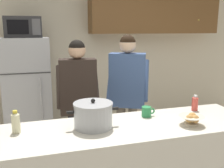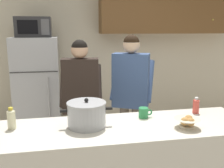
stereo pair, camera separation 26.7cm
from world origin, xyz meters
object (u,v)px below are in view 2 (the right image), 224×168
Objects in this scene: refrigerator at (38,92)px; cooking_pot at (87,114)px; bottle_near_edge at (196,105)px; bottle_mid_counter at (11,118)px; coffee_mug at (144,113)px; microwave at (34,27)px; person_near_pot at (81,93)px; person_by_sink at (131,88)px; bread_bowl at (187,122)px.

refrigerator is 3.67× the size of cooking_pot.
bottle_mid_counter reaches higher than bottle_near_edge.
bottle_near_edge reaches higher than coffee_mug.
microwave is at bearing 135.45° from bottle_near_edge.
person_near_pot is 0.97× the size of person_by_sink.
person_near_pot is 0.82m from cooking_pot.
cooking_pot reaches higher than coffee_mug.
person_by_sink is at bearing 124.66° from bottle_near_edge.
bottle_mid_counter is at bearing -91.49° from refrigerator.
person_by_sink reaches higher than bottle_mid_counter.
refrigerator is at bearing 88.51° from bottle_mid_counter.
cooking_pot reaches higher than bottle_mid_counter.
cooking_pot is 0.62m from bottle_mid_counter.
refrigerator reaches higher than coffee_mug.
bread_bowl is at bearing -55.03° from refrigerator.
cooking_pot is 3.36× the size of coffee_mug.
bottle_mid_counter is at bearing -176.97° from bottle_near_edge.
bottle_near_edge is 0.87× the size of bottle_mid_counter.
refrigerator is at bearing 135.07° from bottle_near_edge.
cooking_pot is at bearing -172.18° from bottle_near_edge.
coffee_mug is at bearing -176.91° from bottle_near_edge.
coffee_mug is 0.54m from bottle_near_edge.
microwave is 2.44m from bottle_near_edge.
cooking_pot is at bearing -72.40° from refrigerator.
bottle_near_edge is (1.08, -0.67, -0.01)m from person_near_pot.
refrigerator is 1.53m from person_by_sink.
microwave is 1.66m from person_by_sink.
person_near_pot is at bearing -59.05° from microwave.
refrigerator is 1.15m from person_near_pot.
cooking_pot is at bearing -72.20° from microwave.
coffee_mug is 0.71× the size of bottle_mid_counter.
coffee_mug is 1.16m from bottle_mid_counter.
coffee_mug is (-0.06, -0.72, -0.07)m from person_by_sink.
bottle_mid_counter is (-0.05, -1.74, 0.20)m from refrigerator.
person_near_pot is at bearing 128.99° from bread_bowl.
microwave reaches higher than bread_bowl.
person_near_pot reaches higher than bottle_near_edge.
bottle_near_edge is at bearing -44.55° from microwave.
person_near_pot is at bearing 127.60° from coffee_mug.
person_by_sink is 1.03m from cooking_pot.
microwave is 0.29× the size of person_by_sink.
person_by_sink is at bearing 85.01° from coffee_mug.
cooking_pot is 2.40× the size of bottle_mid_counter.
bottle_mid_counter is at bearing -129.32° from person_near_pot.
refrigerator is at bearing 90.07° from microwave.
microwave reaches higher than bottle_mid_counter.
bread_bowl is at bearing -48.08° from coffee_mug.
person_near_pot is at bearing 89.64° from cooking_pot.
refrigerator is 8.78× the size of bottle_mid_counter.
refrigerator is 1.00× the size of person_near_pot.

